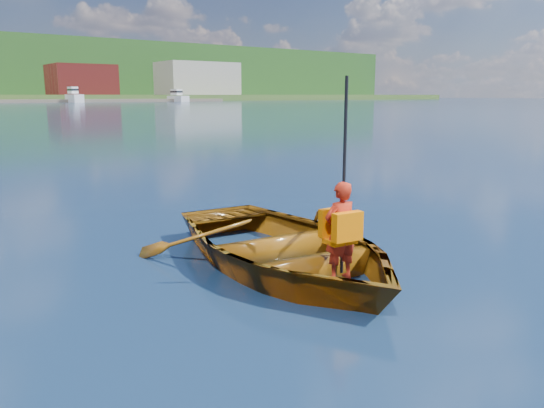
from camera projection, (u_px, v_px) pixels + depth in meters
ground at (379, 254)px, 6.88m from camera, size 600.00×600.00×0.00m
rowboat at (283, 246)px, 6.30m from camera, size 3.16×4.16×0.81m
child_paddler at (340, 229)px, 5.54m from camera, size 0.40×0.36×2.12m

